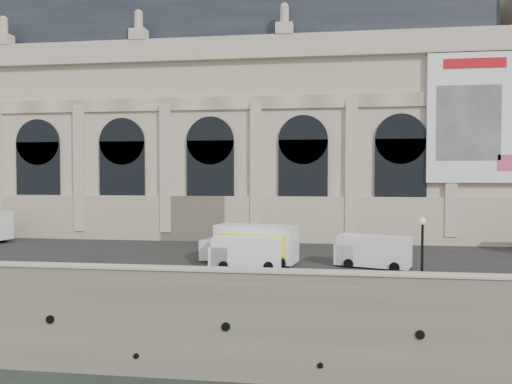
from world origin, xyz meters
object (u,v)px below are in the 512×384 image
at_px(van_b, 242,252).
at_px(box_truck, 251,244).
at_px(van_c, 370,251).
at_px(lamp_right, 422,253).

bearing_deg(van_b, box_truck, 80.93).
xyz_separation_m(van_b, van_c, (9.84, 1.68, 0.03)).
bearing_deg(van_c, lamp_right, -66.53).
distance_m(van_b, box_truck, 2.28).
relative_size(van_c, lamp_right, 1.34).
height_order(box_truck, lamp_right, lamp_right).
bearing_deg(van_b, lamp_right, -20.43).
bearing_deg(van_b, van_c, 9.69).
height_order(van_b, box_truck, box_truck).
relative_size(van_b, van_c, 0.94).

